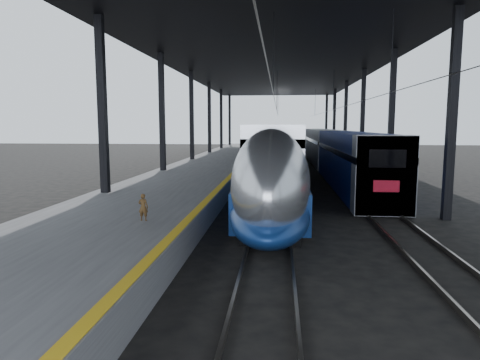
# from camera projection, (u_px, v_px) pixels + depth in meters

# --- Properties ---
(ground) EXTENTS (160.00, 160.00, 0.00)m
(ground) POSITION_uv_depth(u_px,v_px,m) (211.00, 246.00, 14.69)
(ground) COLOR black
(ground) RESTS_ON ground
(platform) EXTENTS (6.00, 80.00, 1.00)m
(platform) POSITION_uv_depth(u_px,v_px,m) (208.00, 170.00, 34.70)
(platform) COLOR #4C4C4F
(platform) RESTS_ON ground
(yellow_strip) EXTENTS (0.30, 80.00, 0.01)m
(yellow_strip) POSITION_uv_depth(u_px,v_px,m) (242.00, 164.00, 34.38)
(yellow_strip) COLOR gold
(yellow_strip) RESTS_ON platform
(rails) EXTENTS (6.52, 80.00, 0.16)m
(rails) POSITION_uv_depth(u_px,v_px,m) (307.00, 176.00, 34.02)
(rails) COLOR slate
(rails) RESTS_ON ground
(canopy) EXTENTS (18.00, 75.00, 9.47)m
(canopy) POSITION_uv_depth(u_px,v_px,m) (275.00, 60.00, 33.11)
(canopy) COLOR black
(canopy) RESTS_ON ground
(tgv_train) EXTENTS (2.89, 65.20, 4.14)m
(tgv_train) POSITION_uv_depth(u_px,v_px,m) (277.00, 147.00, 42.70)
(tgv_train) COLOR #B7BABF
(tgv_train) RESTS_ON ground
(second_train) EXTENTS (2.67, 56.05, 3.68)m
(second_train) POSITION_uv_depth(u_px,v_px,m) (324.00, 147.00, 45.72)
(second_train) COLOR navy
(second_train) RESTS_ON ground
(child) EXTENTS (0.34, 0.24, 0.90)m
(child) POSITION_uv_depth(u_px,v_px,m) (143.00, 207.00, 13.97)
(child) COLOR #4E351A
(child) RESTS_ON platform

